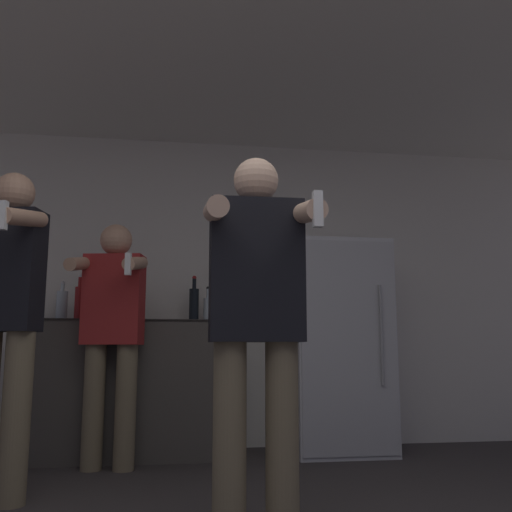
{
  "coord_description": "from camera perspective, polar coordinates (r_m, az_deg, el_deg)",
  "views": [
    {
      "loc": [
        -0.24,
        -1.44,
        0.78
      ],
      "look_at": [
        0.13,
        0.97,
        1.18
      ],
      "focal_mm": 40.0,
      "sensor_mm": 36.0,
      "label": 1
    }
  ],
  "objects": [
    {
      "name": "counter",
      "position": [
        4.47,
        -13.09,
        -12.73
      ],
      "size": [
        1.51,
        0.62,
        1.0
      ],
      "color": "#47423D",
      "rests_on": "ground_plane"
    },
    {
      "name": "person_man_side",
      "position": [
        3.33,
        -23.81,
        -5.32
      ],
      "size": [
        0.48,
        0.59,
        1.75
      ],
      "color": "#75664C",
      "rests_on": "ground_plane"
    },
    {
      "name": "person_spectator_back",
      "position": [
        4.02,
        -14.17,
        -6.76
      ],
      "size": [
        0.52,
        0.54,
        1.65
      ],
      "color": "#75664C",
      "rests_on": "ground_plane"
    },
    {
      "name": "bottle_tall_gin",
      "position": [
        4.6,
        -18.85,
        -4.67
      ],
      "size": [
        0.08,
        0.08,
        0.3
      ],
      "color": "silver",
      "rests_on": "counter"
    },
    {
      "name": "bottle_clear_vodka",
      "position": [
        4.54,
        -13.28,
        -5.02
      ],
      "size": [
        0.08,
        0.08,
        0.26
      ],
      "color": "maroon",
      "rests_on": "counter"
    },
    {
      "name": "bottle_short_whiskey",
      "position": [
        4.58,
        -17.27,
        -4.42
      ],
      "size": [
        0.07,
        0.07,
        0.36
      ],
      "color": "maroon",
      "rests_on": "counter"
    },
    {
      "name": "person_woman_foreground",
      "position": [
        2.44,
        0.04,
        -5.93
      ],
      "size": [
        0.47,
        0.49,
        1.62
      ],
      "color": "#75664C",
      "rests_on": "ground_plane"
    },
    {
      "name": "bottle_amber_bourbon",
      "position": [
        4.53,
        -6.23,
        -4.74
      ],
      "size": [
        0.08,
        0.08,
        0.36
      ],
      "color": "black",
      "rests_on": "counter"
    },
    {
      "name": "ceiling_slab",
      "position": [
        3.58,
        -3.86,
        20.71
      ],
      "size": [
        7.0,
        3.82,
        0.05
      ],
      "color": "silver",
      "rests_on": "wall_back"
    },
    {
      "name": "refrigerator",
      "position": [
        4.59,
        8.03,
        -8.88
      ],
      "size": [
        0.75,
        0.72,
        1.62
      ],
      "color": "silver",
      "rests_on": "ground_plane"
    },
    {
      "name": "wall_back",
      "position": [
        4.8,
        -5.71,
        -3.4
      ],
      "size": [
        7.0,
        0.06,
        2.55
      ],
      "color": "silver",
      "rests_on": "ground_plane"
    },
    {
      "name": "bottle_dark_rum",
      "position": [
        4.53,
        -4.85,
        -5.25
      ],
      "size": [
        0.07,
        0.07,
        0.28
      ],
      "color": "silver",
      "rests_on": "counter"
    }
  ]
}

